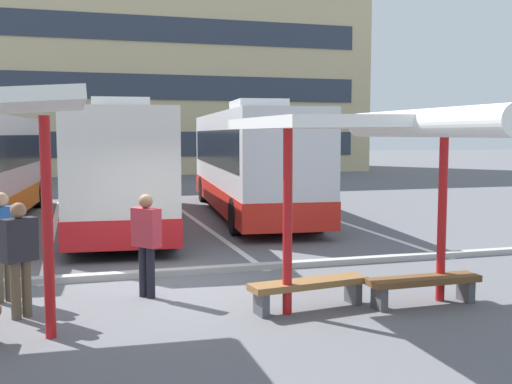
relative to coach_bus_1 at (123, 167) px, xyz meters
name	(u,v)px	position (x,y,z in m)	size (l,w,h in m)	color
ground_plane	(167,289)	(0.08, -8.37, -1.70)	(160.00, 160.00, 0.00)	slate
terminal_building	(93,42)	(0.12, 27.10, 7.49)	(37.73, 11.63, 21.10)	#D1BC8C
coach_bus_1	(123,167)	(0.00, 0.00, 0.00)	(3.48, 12.26, 3.62)	silver
coach_bus_2	(250,163)	(4.19, 0.87, 0.03)	(3.57, 11.70, 3.70)	silver
lane_stripe_1	(54,228)	(-2.01, -0.50, -1.69)	(0.16, 14.00, 0.01)	white
lane_stripe_2	(198,222)	(2.17, -0.50, -1.69)	(0.16, 14.00, 0.01)	white
lane_stripe_3	(326,217)	(6.36, -0.50, -1.69)	(0.16, 14.00, 0.01)	white
waiting_shelter_1	(378,127)	(2.89, -10.61, 1.07)	(3.60, 4.80, 2.99)	red
bench_1	(309,287)	(1.99, -10.19, -1.36)	(1.94, 0.68, 0.45)	brown
bench_2	(424,284)	(3.79, -10.49, -1.36)	(1.85, 0.45, 0.45)	brown
platform_kerb	(159,273)	(0.08, -7.34, -1.64)	(44.00, 0.24, 0.12)	#ADADA8
waiting_passenger_0	(20,251)	(-2.18, -9.42, -0.72)	(0.53, 0.45, 1.69)	brown
waiting_passenger_1	(2,238)	(-2.52, -8.42, -0.67)	(0.55, 0.45, 1.76)	brown
waiting_passenger_2	(146,238)	(-0.30, -8.79, -0.71)	(0.48, 0.52, 1.70)	black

